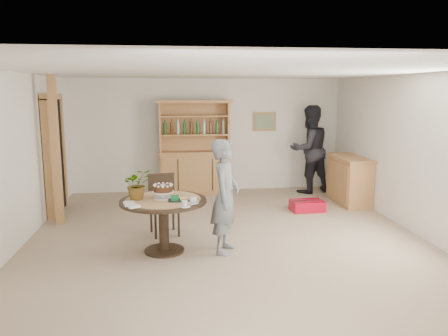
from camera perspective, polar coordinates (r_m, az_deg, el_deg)
ground at (r=6.66m, az=0.40°, el=-9.55°), size 7.00×7.00×0.00m
room_shell at (r=6.30m, az=0.44°, el=5.55°), size 6.04×7.04×2.52m
doorway at (r=8.57m, az=-21.30°, el=1.80°), size 0.13×1.10×2.18m
pine_post at (r=7.72m, az=-21.11°, el=2.05°), size 0.12×0.12×2.50m
hutch at (r=9.60m, az=-3.86°, el=0.77°), size 1.62×0.54×2.04m
sideboard at (r=9.13m, az=16.05°, el=-1.47°), size 0.54×1.26×0.94m
dining_table at (r=6.14m, az=-7.91°, el=-5.44°), size 1.20×1.20×0.76m
dining_chair at (r=6.96m, az=-7.95°, el=-4.18°), size 0.50×0.50×0.95m
birthday_cake at (r=6.12m, az=-7.97°, el=-2.80°), size 0.30×0.30×0.20m
flower_vase at (r=6.12m, az=-11.27°, el=-2.07°), size 0.47×0.44×0.42m
gift_tray at (r=5.98m, az=-5.91°, el=-4.04°), size 0.30×0.20×0.08m
coffee_cup_a at (r=5.83m, az=-4.05°, el=-4.24°), size 0.15×0.15×0.09m
coffee_cup_b at (r=5.66m, az=-5.18°, el=-4.74°), size 0.15×0.15×0.08m
napkins at (r=5.82m, az=-12.05°, el=-4.70°), size 0.24×0.33×0.03m
teen_boy at (r=6.04m, az=0.14°, el=-3.73°), size 0.55×0.67×1.59m
adult_person at (r=9.79m, az=11.08°, el=2.41°), size 1.12×0.98×1.93m
red_suitcase at (r=8.39m, az=10.80°, el=-4.86°), size 0.62×0.43×0.21m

